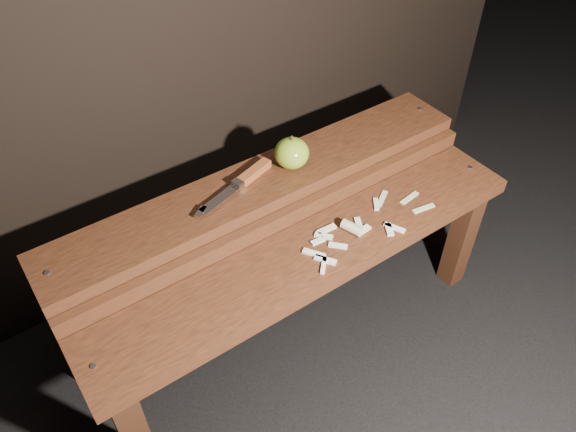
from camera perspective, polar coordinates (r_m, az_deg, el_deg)
ground at (r=1.73m, az=1.17°, el=-12.01°), size 60.00×60.00×0.00m
bench_front_tier at (r=1.42m, az=2.82°, el=-5.60°), size 1.20×0.20×0.42m
bench_rear_tier at (r=1.50m, az=-2.31°, el=1.28°), size 1.20×0.21×0.50m
apple at (r=1.46m, az=0.38°, el=6.41°), size 0.09×0.09×0.09m
knife at (r=1.43m, az=-4.34°, el=3.78°), size 0.26×0.10×0.02m
apple_scraps at (r=1.42m, az=6.85°, el=-1.36°), size 0.39×0.15×0.03m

